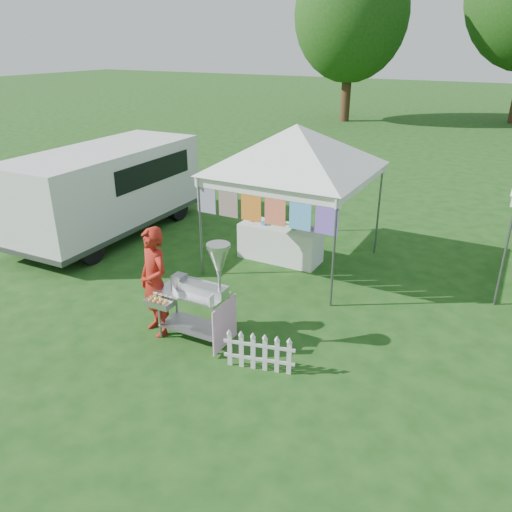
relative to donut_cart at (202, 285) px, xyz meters
The scene contains 8 objects.
ground 1.03m from the donut_cart, 149.95° to the left, with size 120.00×120.00×0.00m, color #164012.
canopy_main 4.03m from the donut_cart, 90.68° to the left, with size 4.24×4.24×3.45m.
tree_left 25.23m from the donut_cart, 104.12° to the left, with size 6.40×6.40×9.53m.
donut_cart is the anchor object (origin of this frame).
vendor 0.87m from the donut_cart, behind, with size 0.67×0.44×1.85m, color maroon.
cargo_van 5.79m from the donut_cart, 147.07° to the left, with size 2.21×5.21×2.14m.
picket_fence 1.38m from the donut_cart, 11.85° to the right, with size 1.05×0.29×0.56m.
display_table 3.65m from the donut_cart, 96.05° to the left, with size 1.80×0.70×0.79m, color white.
Camera 1 is at (4.08, -5.69, 4.52)m, focal length 35.00 mm.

